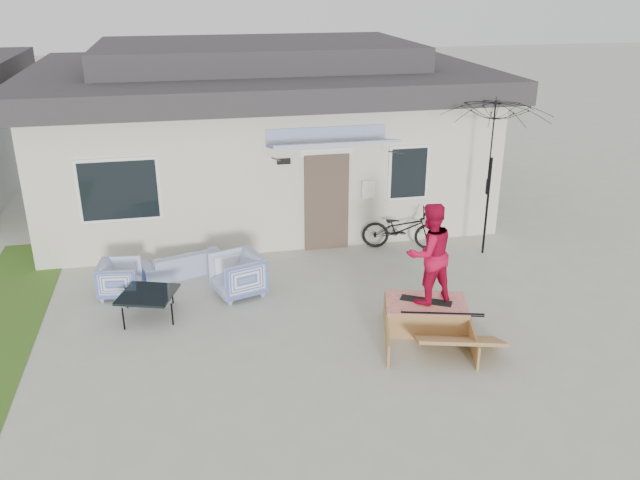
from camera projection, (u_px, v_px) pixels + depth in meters
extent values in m
plane|color=#A4A697|center=(325.00, 362.00, 10.12)|extent=(90.00, 90.00, 0.00)
cube|color=beige|center=(259.00, 145.00, 16.82)|extent=(10.00, 7.00, 3.00)
cube|color=#27272C|center=(257.00, 75.00, 16.16)|extent=(10.80, 7.80, 0.50)
cube|color=#27272C|center=(256.00, 52.00, 15.96)|extent=(7.50, 4.50, 0.60)
cube|color=#4E3B2F|center=(327.00, 203.00, 13.97)|extent=(0.95, 0.08, 2.10)
cube|color=white|center=(119.00, 190.00, 12.97)|extent=(1.60, 0.06, 1.30)
cube|color=white|center=(408.00, 173.00, 14.11)|extent=(0.90, 0.06, 1.20)
cube|color=#3F56A7|center=(332.00, 144.00, 12.98)|extent=(2.50, 1.09, 0.29)
imported|color=#3F56A7|center=(182.00, 259.00, 13.03)|extent=(1.70, 0.94, 0.64)
imported|color=#3F56A7|center=(120.00, 277.00, 12.13)|extent=(0.75, 0.79, 0.73)
imported|color=#3F56A7|center=(237.00, 273.00, 12.14)|extent=(1.01, 1.04, 0.86)
cube|color=black|center=(149.00, 305.00, 11.42)|extent=(1.13, 1.13, 0.44)
imported|color=black|center=(402.00, 224.00, 14.16)|extent=(1.82, 1.07, 1.10)
cylinder|color=black|center=(487.00, 206.00, 13.73)|extent=(0.05, 0.05, 2.10)
imported|color=black|center=(490.00, 174.00, 13.47)|extent=(2.47, 2.32, 0.90)
cube|color=black|center=(426.00, 300.00, 11.03)|extent=(0.85, 0.62, 0.05)
imported|color=#B50B32|center=(429.00, 251.00, 10.70)|extent=(0.97, 0.83, 1.72)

